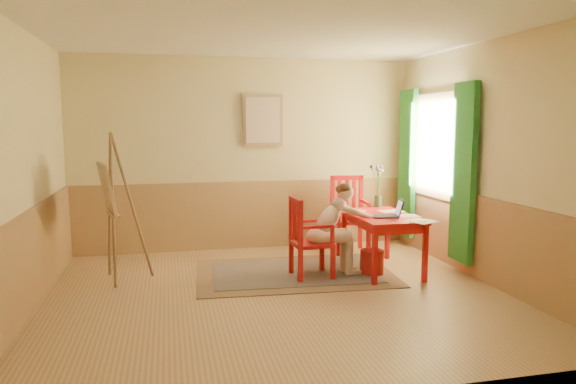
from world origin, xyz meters
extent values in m
cube|color=tan|center=(0.00, 0.00, -0.01)|extent=(5.00, 4.50, 0.02)
cube|color=white|center=(0.00, 0.00, 2.81)|extent=(5.00, 4.50, 0.02)
cube|color=#DCCB86|center=(0.00, 2.26, 1.40)|extent=(5.00, 0.02, 2.80)
cube|color=#DCCB86|center=(0.00, -2.26, 1.40)|extent=(5.00, 0.02, 2.80)
cube|color=#DCCB86|center=(-2.51, 0.00, 1.40)|extent=(0.02, 4.50, 2.80)
cube|color=#DCCB86|center=(2.51, 0.00, 1.40)|extent=(0.02, 4.50, 2.80)
cube|color=#A98153|center=(0.00, 2.23, 0.50)|extent=(5.00, 0.04, 1.00)
cube|color=#A98153|center=(-2.48, 0.00, 0.50)|extent=(0.04, 4.50, 1.00)
cube|color=#A98153|center=(2.48, 0.00, 0.50)|extent=(0.04, 4.50, 1.00)
cube|color=white|center=(2.47, 1.10, 1.55)|extent=(0.02, 1.00, 1.30)
cube|color=#9C7C55|center=(2.45, 1.10, 1.55)|extent=(0.03, 1.12, 1.42)
cube|color=#2D8722|center=(2.40, 0.32, 1.25)|extent=(0.08, 0.45, 2.20)
cube|color=#2D8722|center=(2.40, 1.88, 1.25)|extent=(0.08, 0.45, 2.20)
cube|color=#9C7C55|center=(0.25, 2.21, 1.90)|extent=(0.60, 0.04, 0.76)
cube|color=beige|center=(0.25, 2.19, 1.90)|extent=(0.50, 0.02, 0.66)
cube|color=#8C7251|center=(0.37, 0.74, 0.01)|extent=(2.50, 1.75, 0.01)
cube|color=black|center=(0.37, 0.74, 0.01)|extent=(2.07, 1.32, 0.01)
cube|color=red|center=(1.47, 0.61, 0.70)|extent=(0.73, 1.21, 0.04)
cube|color=red|center=(1.47, 0.61, 0.63)|extent=(0.63, 1.11, 0.10)
cube|color=red|center=(1.16, 0.06, 0.34)|extent=(0.06, 0.06, 0.68)
cube|color=red|center=(1.78, 0.05, 0.34)|extent=(0.06, 0.06, 0.68)
cube|color=red|center=(1.16, 1.16, 0.34)|extent=(0.06, 0.06, 0.68)
cube|color=red|center=(1.79, 1.16, 0.34)|extent=(0.06, 0.06, 0.68)
cube|color=red|center=(0.54, 0.53, 0.42)|extent=(0.47, 0.46, 0.04)
cube|color=red|center=(0.35, 0.33, 0.20)|extent=(0.05, 0.05, 0.40)
cube|color=red|center=(0.75, 0.35, 0.20)|extent=(0.05, 0.05, 0.40)
cube|color=red|center=(0.33, 0.71, 0.20)|extent=(0.05, 0.05, 0.40)
cube|color=red|center=(0.73, 0.73, 0.20)|extent=(0.05, 0.05, 0.40)
cube|color=red|center=(0.35, 0.33, 0.71)|extent=(0.05, 0.05, 0.54)
cube|color=red|center=(0.33, 0.71, 0.71)|extent=(0.05, 0.05, 0.54)
cube|color=red|center=(0.34, 0.52, 0.95)|extent=(0.07, 0.43, 0.06)
cube|color=red|center=(0.34, 0.42, 0.70)|extent=(0.03, 0.05, 0.44)
cube|color=red|center=(0.34, 0.52, 0.70)|extent=(0.03, 0.05, 0.44)
cube|color=red|center=(0.33, 0.62, 0.70)|extent=(0.03, 0.05, 0.44)
cube|color=red|center=(0.55, 0.34, 0.66)|extent=(0.40, 0.06, 0.03)
cube|color=red|center=(0.74, 0.35, 0.55)|extent=(0.04, 0.04, 0.22)
cube|color=red|center=(0.53, 0.72, 0.66)|extent=(0.40, 0.06, 0.03)
cube|color=red|center=(0.72, 0.73, 0.55)|extent=(0.04, 0.04, 0.22)
cube|color=red|center=(1.41, 1.62, 0.47)|extent=(0.53, 0.55, 0.05)
cube|color=red|center=(1.22, 1.86, 0.22)|extent=(0.06, 0.06, 0.44)
cube|color=red|center=(1.17, 1.41, 0.22)|extent=(0.06, 0.06, 0.44)
cube|color=red|center=(1.64, 1.82, 0.22)|extent=(0.06, 0.06, 0.44)
cube|color=red|center=(1.60, 1.37, 0.22)|extent=(0.06, 0.06, 0.44)
cube|color=red|center=(1.22, 1.86, 0.79)|extent=(0.06, 0.06, 0.60)
cube|color=red|center=(1.64, 1.82, 0.79)|extent=(0.06, 0.06, 0.60)
cube|color=red|center=(1.43, 1.84, 1.06)|extent=(0.48, 0.10, 0.07)
cube|color=red|center=(1.32, 1.85, 0.78)|extent=(0.05, 0.04, 0.49)
cube|color=red|center=(1.43, 1.84, 0.78)|extent=(0.05, 0.04, 0.49)
cube|color=red|center=(1.54, 1.83, 0.78)|extent=(0.05, 0.04, 0.49)
cube|color=red|center=(1.20, 1.64, 0.73)|extent=(0.09, 0.45, 0.04)
cube|color=red|center=(1.18, 1.42, 0.61)|extent=(0.05, 0.05, 0.24)
cube|color=red|center=(1.62, 1.59, 0.73)|extent=(0.09, 0.45, 0.04)
cube|color=red|center=(1.60, 1.38, 0.61)|extent=(0.05, 0.05, 0.24)
ellipsoid|color=beige|center=(0.61, 0.54, 0.50)|extent=(0.27, 0.33, 0.20)
cylinder|color=beige|center=(0.81, 0.47, 0.49)|extent=(0.41, 0.16, 0.14)
cylinder|color=beige|center=(0.80, 0.64, 0.49)|extent=(0.41, 0.16, 0.14)
cylinder|color=beige|center=(1.00, 0.49, 0.26)|extent=(0.11, 0.11, 0.46)
cylinder|color=beige|center=(0.99, 0.65, 0.26)|extent=(0.11, 0.11, 0.46)
cube|color=beige|center=(1.05, 0.49, 0.03)|extent=(0.19, 0.09, 0.07)
cube|color=beige|center=(1.05, 0.65, 0.03)|extent=(0.19, 0.09, 0.07)
ellipsoid|color=beige|center=(0.75, 0.55, 0.70)|extent=(0.45, 0.28, 0.47)
ellipsoid|color=beige|center=(0.88, 0.56, 0.87)|extent=(0.20, 0.28, 0.16)
sphere|color=beige|center=(0.98, 0.57, 1.02)|extent=(0.19, 0.19, 0.18)
ellipsoid|color=#52301B|center=(0.96, 0.56, 1.07)|extent=(0.18, 0.19, 0.13)
sphere|color=#52301B|center=(0.89, 0.56, 1.06)|extent=(0.10, 0.10, 0.09)
cylinder|color=beige|center=(0.98, 0.43, 0.83)|extent=(0.20, 0.09, 0.13)
cylinder|color=beige|center=(1.18, 0.46, 0.75)|extent=(0.27, 0.14, 0.15)
sphere|color=beige|center=(1.06, 0.43, 0.80)|extent=(0.08, 0.08, 0.08)
sphere|color=beige|center=(1.29, 0.50, 0.71)|extent=(0.07, 0.07, 0.07)
cylinder|color=beige|center=(0.96, 0.70, 0.83)|extent=(0.21, 0.11, 0.13)
cylinder|color=beige|center=(1.16, 0.69, 0.75)|extent=(0.27, 0.11, 0.15)
sphere|color=beige|center=(1.05, 0.71, 0.80)|extent=(0.08, 0.08, 0.08)
sphere|color=beige|center=(1.28, 0.67, 0.71)|extent=(0.07, 0.07, 0.07)
cube|color=#1E2338|center=(1.44, 0.44, 0.73)|extent=(0.34, 0.27, 0.02)
cube|color=#2D3342|center=(1.44, 0.44, 0.73)|extent=(0.29, 0.22, 0.00)
cube|color=#1E2338|center=(1.61, 0.41, 0.84)|extent=(0.10, 0.23, 0.20)
cube|color=#99BFF2|center=(1.60, 0.41, 0.83)|extent=(0.08, 0.19, 0.17)
cube|color=white|center=(1.76, 0.05, 0.72)|extent=(0.37, 0.33, 0.00)
cube|color=white|center=(1.68, 0.82, 0.72)|extent=(0.33, 0.25, 0.00)
cube|color=white|center=(1.21, 0.93, 0.72)|extent=(0.38, 0.35, 0.00)
cube|color=white|center=(1.72, 0.44, 0.72)|extent=(0.31, 0.22, 0.00)
cylinder|color=#3F724C|center=(1.66, 1.21, 0.80)|extent=(0.10, 0.10, 0.16)
cylinder|color=#3F7233|center=(1.64, 1.27, 1.06)|extent=(0.06, 0.13, 0.41)
sphere|color=#728CD8|center=(1.61, 1.33, 1.26)|extent=(0.06, 0.06, 0.06)
cylinder|color=#3F7233|center=(1.64, 1.17, 1.07)|extent=(0.06, 0.09, 0.43)
sphere|color=pink|center=(1.61, 1.13, 1.28)|extent=(0.04, 0.04, 0.04)
cylinder|color=#3F7233|center=(1.67, 1.23, 1.01)|extent=(0.03, 0.04, 0.32)
sphere|color=pink|center=(1.68, 1.24, 1.17)|extent=(0.05, 0.05, 0.05)
cylinder|color=#3F7233|center=(1.63, 1.15, 1.05)|extent=(0.07, 0.12, 0.40)
sphere|color=#728CD8|center=(1.60, 1.10, 1.25)|extent=(0.06, 0.06, 0.06)
cylinder|color=#3F7233|center=(1.70, 1.25, 1.03)|extent=(0.09, 0.08, 0.36)
sphere|color=pink|center=(1.74, 1.28, 1.21)|extent=(0.05, 0.05, 0.05)
cylinder|color=#3F7233|center=(1.68, 1.23, 1.03)|extent=(0.05, 0.05, 0.36)
sphere|color=pink|center=(1.71, 1.25, 1.22)|extent=(0.05, 0.05, 0.05)
cylinder|color=#3F7233|center=(1.70, 1.25, 1.06)|extent=(0.08, 0.10, 0.41)
sphere|color=#728CD8|center=(1.73, 1.30, 1.26)|extent=(0.05, 0.05, 0.05)
cylinder|color=#AD211E|center=(1.30, 0.48, 0.15)|extent=(0.37, 0.37, 0.31)
cylinder|color=olive|center=(-1.75, 0.79, 0.88)|extent=(0.05, 0.32, 1.76)
cylinder|color=olive|center=(-1.81, 1.06, 0.88)|extent=(0.15, 0.31, 1.76)
cylinder|color=olive|center=(-1.55, 0.98, 0.88)|extent=(0.46, 0.13, 1.76)
cylinder|color=olive|center=(-1.80, 0.92, 0.80)|extent=(0.13, 0.49, 0.03)
cube|color=olive|center=(-1.75, 0.93, 0.80)|extent=(0.17, 0.53, 0.03)
cube|color=#9C7C55|center=(-1.82, 0.92, 1.11)|extent=(0.30, 0.79, 0.58)
cube|color=beige|center=(-1.80, 0.92, 1.11)|extent=(0.25, 0.71, 0.51)
camera|label=1|loc=(-1.12, -5.44, 1.85)|focal=32.81mm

